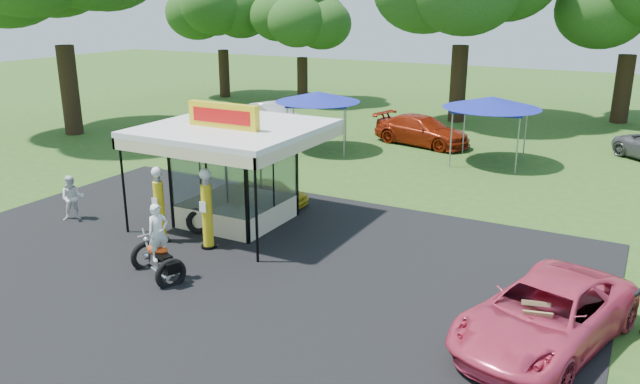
% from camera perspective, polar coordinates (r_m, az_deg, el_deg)
% --- Properties ---
extents(ground, '(120.00, 120.00, 0.00)m').
position_cam_1_polar(ground, '(16.88, -11.95, -8.96)').
color(ground, '#284F18').
rests_on(ground, ground).
extents(asphalt_apron, '(20.00, 14.00, 0.04)m').
position_cam_1_polar(asphalt_apron, '(18.28, -7.93, -6.55)').
color(asphalt_apron, black).
rests_on(asphalt_apron, ground).
extents(gas_station_kiosk, '(5.40, 5.40, 4.18)m').
position_cam_1_polar(gas_station_kiosk, '(21.09, -7.77, 1.81)').
color(gas_station_kiosk, white).
rests_on(gas_station_kiosk, ground).
extents(gas_pump_left, '(0.46, 0.46, 2.46)m').
position_cam_1_polar(gas_pump_left, '(19.95, -14.47, -1.31)').
color(gas_pump_left, black).
rests_on(gas_pump_left, ground).
extents(gas_pump_right, '(0.47, 0.47, 2.55)m').
position_cam_1_polar(gas_pump_right, '(19.12, -10.29, -1.72)').
color(gas_pump_right, black).
rests_on(gas_pump_right, ground).
extents(motorcycle, '(1.98, 1.49, 2.25)m').
position_cam_1_polar(motorcycle, '(17.49, -14.55, -5.06)').
color(motorcycle, black).
rests_on(motorcycle, ground).
extents(spare_tires, '(1.02, 0.81, 0.82)m').
position_cam_1_polar(spare_tires, '(20.77, -11.11, -2.61)').
color(spare_tires, black).
rests_on(spare_tires, ground).
extents(a_frame_sign, '(0.66, 0.68, 1.09)m').
position_cam_1_polar(a_frame_sign, '(14.49, 19.02, -11.76)').
color(a_frame_sign, '#593819').
rests_on(a_frame_sign, ground).
extents(kiosk_car, '(2.82, 1.13, 0.96)m').
position_cam_1_polar(kiosk_car, '(23.20, -4.46, -0.00)').
color(kiosk_car, gold).
rests_on(kiosk_car, ground).
extents(pink_sedan, '(3.83, 5.76, 1.47)m').
position_cam_1_polar(pink_sedan, '(14.77, 19.93, -10.49)').
color(pink_sedan, '#D3395A').
rests_on(pink_sedan, ground).
extents(spectator_west, '(0.98, 0.98, 1.60)m').
position_cam_1_polar(spectator_west, '(23.00, -21.69, -0.53)').
color(spectator_west, white).
rests_on(spectator_west, ground).
extents(bg_car_a, '(4.81, 3.23, 1.50)m').
position_cam_1_polar(bg_car_a, '(36.87, -4.35, 6.94)').
color(bg_car_a, silver).
rests_on(bg_car_a, ground).
extents(bg_car_b, '(5.55, 3.25, 1.51)m').
position_cam_1_polar(bg_car_b, '(33.10, 9.31, 5.58)').
color(bg_car_b, maroon).
rests_on(bg_car_b, ground).
extents(tent_west, '(4.22, 4.22, 2.95)m').
position_cam_1_polar(tent_west, '(31.15, -0.21, 8.66)').
color(tent_west, gray).
rests_on(tent_west, ground).
extents(tent_east, '(4.44, 4.44, 3.10)m').
position_cam_1_polar(tent_east, '(29.59, 15.44, 7.85)').
color(tent_east, gray).
rests_on(tent_east, ground).
extents(oak_far_a, '(8.44, 8.44, 10.01)m').
position_cam_1_polar(oak_far_a, '(49.20, -9.00, 15.97)').
color(oak_far_a, black).
rests_on(oak_far_a, ground).
extents(oak_far_b, '(7.54, 7.54, 9.00)m').
position_cam_1_polar(oak_far_b, '(46.00, -1.66, 15.30)').
color(oak_far_b, black).
rests_on(oak_far_b, ground).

